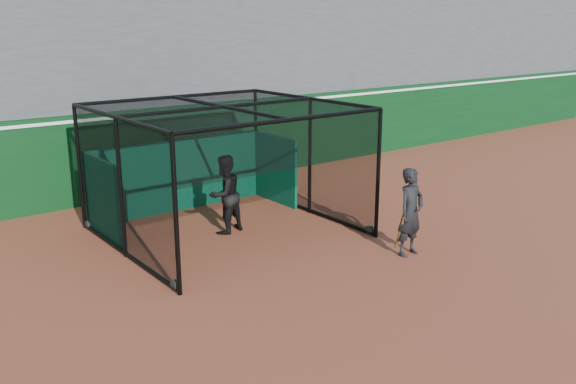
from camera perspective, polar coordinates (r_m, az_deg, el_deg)
ground at (r=11.48m, az=3.21°, el=-9.50°), size 120.00×120.00×0.00m
outfield_wall at (r=18.05m, az=-14.72°, el=3.63°), size 50.00×0.50×2.50m
grandstand at (r=21.23m, az=-19.52°, el=13.65°), size 50.00×7.85×8.95m
batting_cage at (r=14.35m, az=-5.91°, el=1.95°), size 5.24×4.97×3.01m
batter at (r=14.48m, az=-5.94°, el=-0.22°), size 1.06×0.90×1.89m
on_deck_player at (r=13.27m, az=11.40°, el=-1.86°), size 0.73×0.51×1.91m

